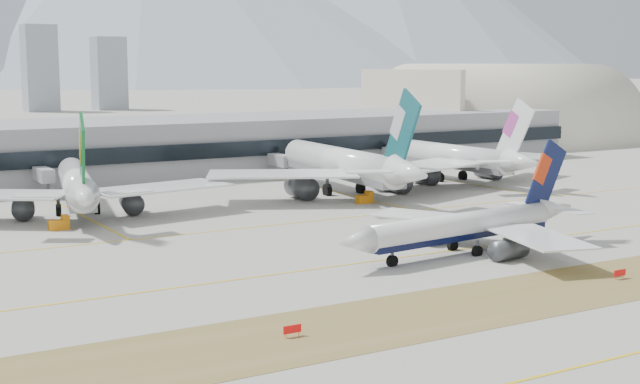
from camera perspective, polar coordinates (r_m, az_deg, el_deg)
ground at (r=139.71m, az=2.19°, el=-4.08°), size 3000.00×3000.00×0.00m
apron_markings at (r=100.34m, az=19.41°, el=-9.45°), size 360.00×122.22×0.06m
taxiing_airliner at (r=143.07m, az=9.52°, el=-2.19°), size 51.71×44.70×17.37m
widebody_eva at (r=181.96m, az=-15.27°, el=0.35°), size 59.76×59.44×21.82m
widebody_cathay at (r=203.47m, az=1.71°, el=1.69°), size 70.65×69.41×25.28m
widebody_china_air at (r=230.43m, az=8.60°, el=2.16°), size 62.43×60.84×22.25m
terminal at (r=242.14m, az=-12.75°, el=2.71°), size 280.00×43.10×15.00m
hangar at (r=339.89m, az=11.75°, el=3.00°), size 91.00×60.00×60.00m
hold_sign_left at (r=98.56m, az=-1.78°, el=-8.78°), size 2.20×0.15×1.35m
hold_sign_right at (r=131.05m, az=18.64°, el=-4.93°), size 2.20×0.15×1.35m
gse_b at (r=167.80m, az=-16.32°, el=-1.97°), size 3.55×2.00×2.60m
gse_c at (r=191.94m, az=2.90°, el=-0.41°), size 3.55×2.00×2.60m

